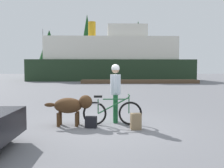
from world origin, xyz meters
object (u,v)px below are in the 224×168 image
object	(u,v)px
backpack	(136,121)
handbag_pannier	(91,122)
person_cyclist	(115,87)
bicycle	(112,112)
dog	(72,105)
sailboat_moored	(43,76)
ferry_boat	(112,60)

from	to	relation	value
backpack	handbag_pannier	world-z (taller)	backpack
person_cyclist	handbag_pannier	distance (m)	1.36
bicycle	dog	distance (m)	1.19
person_cyclist	backpack	size ratio (longest dim) A/B	4.06
person_cyclist	sailboat_moored	bearing A→B (deg)	107.75
dog	ferry_boat	world-z (taller)	ferry_boat
backpack	ferry_boat	world-z (taller)	ferry_boat
backpack	ferry_boat	distance (m)	29.78
person_cyclist	sailboat_moored	xyz separation A→B (m)	(-10.73, 33.51, -0.58)
bicycle	person_cyclist	size ratio (longest dim) A/B	0.97
bicycle	handbag_pannier	bearing A→B (deg)	-153.84
dog	handbag_pannier	xyz separation A→B (m)	(0.57, -0.28, -0.43)
ferry_boat	dog	bearing A→B (deg)	-93.63
handbag_pannier	ferry_boat	bearing A→B (deg)	87.52
sailboat_moored	backpack	bearing A→B (deg)	-71.91
dog	handbag_pannier	size ratio (longest dim) A/B	4.34
person_cyclist	ferry_boat	size ratio (longest dim) A/B	0.08
ferry_boat	handbag_pannier	bearing A→B (deg)	-92.48
handbag_pannier	sailboat_moored	distance (m)	35.63
backpack	handbag_pannier	xyz separation A→B (m)	(-1.23, 0.23, -0.06)
ferry_boat	sailboat_moored	world-z (taller)	ferry_boat
dog	bicycle	bearing A→B (deg)	0.53
dog	handbag_pannier	world-z (taller)	dog
backpack	sailboat_moored	size ratio (longest dim) A/B	0.05
backpack	handbag_pannier	size ratio (longest dim) A/B	1.38
backpack	sailboat_moored	bearing A→B (deg)	108.09
handbag_pannier	bicycle	bearing A→B (deg)	26.16
person_cyclist	bicycle	bearing A→B (deg)	-106.69
bicycle	sailboat_moored	world-z (taller)	sailboat_moored
person_cyclist	dog	size ratio (longest dim) A/B	1.29
bicycle	person_cyclist	distance (m)	0.82
person_cyclist	ferry_boat	bearing A→B (deg)	88.88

